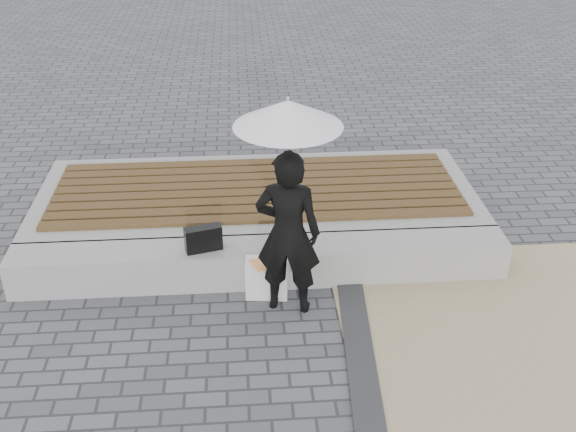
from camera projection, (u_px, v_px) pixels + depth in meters
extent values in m
plane|color=#515157|center=(269.00, 389.00, 5.63)|extent=(80.00, 80.00, 0.00)
cube|color=#2D2D30|center=(370.00, 428.00, 5.24)|extent=(0.61, 5.20, 0.04)
cube|color=gray|center=(261.00, 262.00, 6.93)|extent=(5.00, 0.45, 0.40)
cube|color=gray|center=(257.00, 205.00, 7.97)|extent=(5.00, 2.00, 0.40)
imported|color=black|center=(288.00, 233.00, 6.21)|extent=(0.67, 0.51, 1.64)
cylinder|color=#B1B1B5|center=(288.00, 176.00, 5.93)|extent=(0.02, 0.02, 0.93)
cone|color=white|center=(288.00, 113.00, 5.64)|extent=(0.93, 0.93, 0.23)
sphere|color=#B1B1B5|center=(288.00, 98.00, 5.58)|extent=(0.03, 0.03, 0.03)
cube|color=black|center=(203.00, 239.00, 6.69)|extent=(0.38, 0.22, 0.25)
cube|color=white|center=(267.00, 278.00, 6.65)|extent=(0.42, 0.21, 0.43)
cube|color=#E85442|center=(267.00, 262.00, 6.50)|extent=(0.35, 0.31, 0.01)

